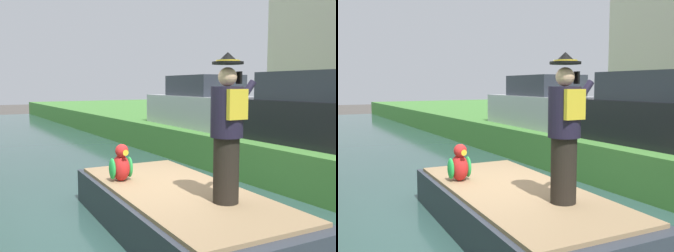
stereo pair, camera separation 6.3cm
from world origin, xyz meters
TOP-DOWN VIEW (x-y plane):
  - ground_plane at (0.00, 0.00)m, footprint 80.00×80.00m
  - canal_water at (0.00, 0.00)m, footprint 5.24×48.00m
  - boat at (0.00, -0.42)m, footprint 2.05×4.30m
  - person_pirate at (0.19, -1.26)m, footprint 0.61×0.42m
  - parrot_plush at (-0.50, 0.41)m, footprint 0.36×0.35m
  - parked_car_dark at (3.94, 0.59)m, footprint 1.72×4.01m
  - parked_car_silver at (3.94, 4.60)m, footprint 1.90×4.08m

SIDE VIEW (x-z plane):
  - ground_plane at x=0.00m, z-range 0.00..0.00m
  - canal_water at x=0.00m, z-range 0.00..0.10m
  - boat at x=0.00m, z-range 0.10..0.71m
  - parrot_plush at x=-0.50m, z-range 0.67..1.24m
  - parked_car_dark at x=3.94m, z-range 0.83..2.33m
  - parked_car_silver at x=3.94m, z-range 0.83..2.33m
  - person_pirate at x=0.19m, z-range 0.71..2.56m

